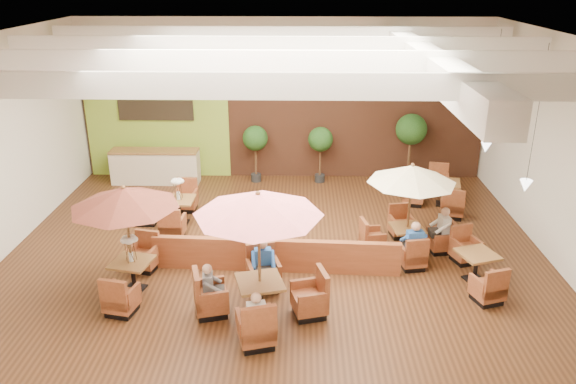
{
  "coord_description": "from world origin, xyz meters",
  "views": [
    {
      "loc": [
        0.62,
        -13.15,
        6.91
      ],
      "look_at": [
        0.3,
        0.5,
        1.5
      ],
      "focal_mm": 35.0,
      "sensor_mm": 36.0,
      "label": 1
    }
  ],
  "objects_px": {
    "table_1": "(259,234)",
    "table_4": "(476,267)",
    "topiary_2": "(411,132)",
    "topiary_0": "(255,140)",
    "booth_divider": "(275,255)",
    "table_2": "(410,192)",
    "diner_1": "(263,260)",
    "table_5": "(435,194)",
    "table_0": "(126,212)",
    "diner_3": "(414,240)",
    "service_counter": "(156,167)",
    "table_3": "(171,209)",
    "diner_4": "(442,225)",
    "topiary_1": "(320,142)",
    "diner_0": "(256,313)",
    "diner_2": "(210,284)"
  },
  "relations": [
    {
      "from": "table_0",
      "to": "topiary_2",
      "type": "relative_size",
      "value": 1.08
    },
    {
      "from": "table_1",
      "to": "table_3",
      "type": "xyz_separation_m",
      "value": [
        -2.93,
        4.61,
        -1.47
      ]
    },
    {
      "from": "topiary_1",
      "to": "topiary_2",
      "type": "relative_size",
      "value": 0.81
    },
    {
      "from": "service_counter",
      "to": "topiary_1",
      "type": "relative_size",
      "value": 1.53
    },
    {
      "from": "table_2",
      "to": "diner_1",
      "type": "bearing_deg",
      "value": -161.73
    },
    {
      "from": "booth_divider",
      "to": "table_5",
      "type": "height_order",
      "value": "table_5"
    },
    {
      "from": "table_1",
      "to": "topiary_0",
      "type": "distance_m",
      "value": 8.24
    },
    {
      "from": "table_5",
      "to": "diner_0",
      "type": "xyz_separation_m",
      "value": [
        -5.09,
        -7.27,
        0.38
      ]
    },
    {
      "from": "table_5",
      "to": "diner_2",
      "type": "xyz_separation_m",
      "value": [
        -6.14,
        -6.22,
        0.37
      ]
    },
    {
      "from": "table_0",
      "to": "diner_4",
      "type": "height_order",
      "value": "table_0"
    },
    {
      "from": "table_4",
      "to": "table_3",
      "type": "bearing_deg",
      "value": 139.69
    },
    {
      "from": "table_0",
      "to": "topiary_1",
      "type": "bearing_deg",
      "value": 70.32
    },
    {
      "from": "service_counter",
      "to": "table_4",
      "type": "bearing_deg",
      "value": -35.01
    },
    {
      "from": "table_4",
      "to": "topiary_2",
      "type": "bearing_deg",
      "value": 74.64
    },
    {
      "from": "diner_3",
      "to": "diner_2",
      "type": "bearing_deg",
      "value": -164.62
    },
    {
      "from": "table_4",
      "to": "diner_3",
      "type": "xyz_separation_m",
      "value": [
        -1.39,
        0.57,
        0.41
      ]
    },
    {
      "from": "booth_divider",
      "to": "topiary_1",
      "type": "distance_m",
      "value": 6.5
    },
    {
      "from": "service_counter",
      "to": "topiary_1",
      "type": "bearing_deg",
      "value": 2.01
    },
    {
      "from": "table_1",
      "to": "diner_4",
      "type": "bearing_deg",
      "value": 18.11
    },
    {
      "from": "service_counter",
      "to": "diner_4",
      "type": "xyz_separation_m",
      "value": [
        8.71,
        -4.98,
        0.17
      ]
    },
    {
      "from": "table_1",
      "to": "table_4",
      "type": "relative_size",
      "value": 1.13
    },
    {
      "from": "topiary_0",
      "to": "table_4",
      "type": "bearing_deg",
      "value": -49.2
    },
    {
      "from": "diner_1",
      "to": "diner_4",
      "type": "distance_m",
      "value": 4.93
    },
    {
      "from": "table_2",
      "to": "table_4",
      "type": "relative_size",
      "value": 0.94
    },
    {
      "from": "topiary_2",
      "to": "table_0",
      "type": "bearing_deg",
      "value": -136.17
    },
    {
      "from": "diner_3",
      "to": "booth_divider",
      "type": "bearing_deg",
      "value": 174.65
    },
    {
      "from": "service_counter",
      "to": "table_5",
      "type": "height_order",
      "value": "service_counter"
    },
    {
      "from": "booth_divider",
      "to": "topiary_0",
      "type": "xyz_separation_m",
      "value": [
        -0.96,
        6.29,
        1.07
      ]
    },
    {
      "from": "table_0",
      "to": "table_4",
      "type": "distance_m",
      "value": 8.2
    },
    {
      "from": "service_counter",
      "to": "diner_4",
      "type": "distance_m",
      "value": 10.03
    },
    {
      "from": "service_counter",
      "to": "table_3",
      "type": "distance_m",
      "value": 3.62
    },
    {
      "from": "table_4",
      "to": "diner_3",
      "type": "distance_m",
      "value": 1.56
    },
    {
      "from": "table_2",
      "to": "diner_1",
      "type": "relative_size",
      "value": 3.13
    },
    {
      "from": "table_1",
      "to": "service_counter",
      "type": "bearing_deg",
      "value": 102.05
    },
    {
      "from": "diner_1",
      "to": "table_1",
      "type": "bearing_deg",
      "value": 82.18
    },
    {
      "from": "booth_divider",
      "to": "diner_3",
      "type": "bearing_deg",
      "value": 6.4
    },
    {
      "from": "table_5",
      "to": "service_counter",
      "type": "bearing_deg",
      "value": -178.13
    },
    {
      "from": "booth_divider",
      "to": "table_2",
      "type": "height_order",
      "value": "table_2"
    },
    {
      "from": "table_0",
      "to": "topiary_0",
      "type": "distance_m",
      "value": 7.62
    },
    {
      "from": "topiary_2",
      "to": "diner_2",
      "type": "relative_size",
      "value": 3.27
    },
    {
      "from": "table_2",
      "to": "table_5",
      "type": "relative_size",
      "value": 0.91
    },
    {
      "from": "booth_divider",
      "to": "table_1",
      "type": "relative_size",
      "value": 2.07
    },
    {
      "from": "table_1",
      "to": "table_5",
      "type": "height_order",
      "value": "table_1"
    },
    {
      "from": "diner_3",
      "to": "topiary_1",
      "type": "bearing_deg",
      "value": 100.21
    },
    {
      "from": "topiary_1",
      "to": "diner_3",
      "type": "relative_size",
      "value": 2.4
    },
    {
      "from": "topiary_2",
      "to": "diner_0",
      "type": "relative_size",
      "value": 3.25
    },
    {
      "from": "table_5",
      "to": "topiary_1",
      "type": "relative_size",
      "value": 1.38
    },
    {
      "from": "table_2",
      "to": "topiary_1",
      "type": "distance_m",
      "value": 5.6
    },
    {
      "from": "table_1",
      "to": "diner_1",
      "type": "bearing_deg",
      "value": 74.42
    },
    {
      "from": "table_4",
      "to": "topiary_0",
      "type": "relative_size",
      "value": 1.31
    }
  ]
}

